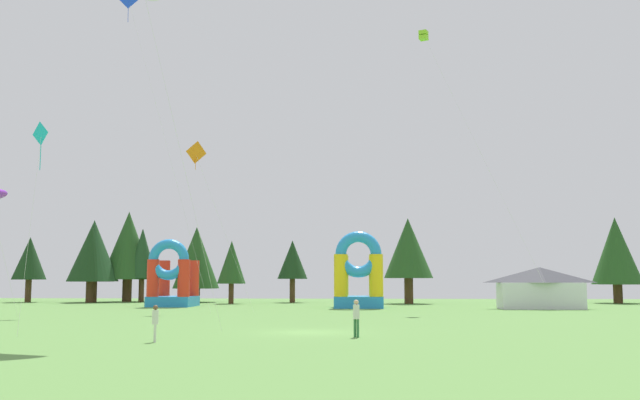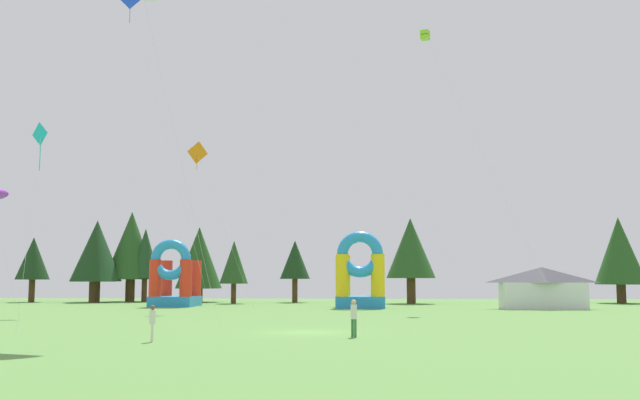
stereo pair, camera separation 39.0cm
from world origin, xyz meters
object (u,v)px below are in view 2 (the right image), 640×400
object	(u,v)px
kite_blue_diamond	(131,2)
inflatable_blue_arch	(360,279)
kite_lime_box	(426,36)
kite_orange_diamond	(197,154)
inflatable_yellow_castle	(174,282)
person_near_camera	(152,320)
kite_cyan_diamond	(42,137)
person_midfield	(354,315)
festival_tent	(542,288)

from	to	relation	value
kite_blue_diamond	inflatable_blue_arch	size ratio (longest dim) A/B	4.00
kite_lime_box	inflatable_blue_arch	bearing A→B (deg)	151.52
kite_orange_diamond	kite_blue_diamond	distance (m)	15.64
kite_blue_diamond	inflatable_yellow_castle	xyz separation A→B (m)	(2.14, 8.61, -24.74)
kite_blue_diamond	person_near_camera	size ratio (longest dim) A/B	17.92
kite_blue_diamond	kite_lime_box	size ratio (longest dim) A/B	1.11
kite_blue_diamond	kite_cyan_diamond	xyz separation A→B (m)	(3.10, -22.31, -16.71)
person_midfield	festival_tent	distance (m)	35.40
kite_orange_diamond	person_midfield	world-z (taller)	kite_orange_diamond
kite_lime_box	inflatable_blue_arch	size ratio (longest dim) A/B	3.59
inflatable_yellow_castle	festival_tent	bearing A→B (deg)	-5.72
kite_orange_diamond	inflatable_yellow_castle	distance (m)	15.56
person_near_camera	inflatable_blue_arch	size ratio (longest dim) A/B	0.22
inflatable_blue_arch	kite_cyan_diamond	bearing A→B (deg)	-120.53
kite_orange_diamond	festival_tent	world-z (taller)	kite_orange_diamond
person_near_camera	inflatable_yellow_castle	size ratio (longest dim) A/B	0.24
kite_blue_diamond	person_midfield	size ratio (longest dim) A/B	16.31
festival_tent	kite_lime_box	bearing A→B (deg)	-169.39
kite_cyan_diamond	kite_lime_box	bearing A→B (deg)	47.91
kite_lime_box	festival_tent	distance (m)	24.88
kite_lime_box	person_midfield	bearing A→B (deg)	-101.65
kite_lime_box	inflatable_yellow_castle	world-z (taller)	kite_lime_box
inflatable_blue_arch	kite_blue_diamond	bearing A→B (deg)	-161.85
kite_orange_diamond	festival_tent	distance (m)	32.46
kite_blue_diamond	inflatable_yellow_castle	bearing A→B (deg)	76.04
person_near_camera	festival_tent	xyz separation A→B (m)	(24.67, 34.45, 0.92)
kite_orange_diamond	festival_tent	xyz separation A→B (m)	(29.66, 6.96, -11.18)
kite_blue_diamond	inflatable_yellow_castle	distance (m)	26.28
kite_blue_diamond	person_midfield	world-z (taller)	kite_blue_diamond
kite_blue_diamond	person_near_camera	world-z (taller)	kite_blue_diamond
kite_lime_box	kite_cyan_diamond	xyz separation A→B (m)	(-23.14, -25.61, -14.15)
kite_orange_diamond	person_midfield	distance (m)	30.46
person_near_camera	inflatable_yellow_castle	distance (m)	39.07
kite_blue_diamond	inflatable_blue_arch	bearing A→B (deg)	18.15
kite_lime_box	kite_cyan_diamond	size ratio (longest dim) A/B	2.29
person_midfield	person_near_camera	world-z (taller)	person_midfield
person_near_camera	kite_cyan_diamond	bearing A→B (deg)	-147.81
kite_cyan_diamond	inflatable_yellow_castle	bearing A→B (deg)	91.77
kite_orange_diamond	kite_blue_diamond	bearing A→B (deg)	165.08
kite_cyan_diamond	kite_orange_diamond	bearing A→B (deg)	80.23
kite_blue_diamond	person_midfield	xyz separation A→B (m)	(20.13, -26.29, -26.06)
kite_lime_box	festival_tent	world-z (taller)	kite_lime_box
kite_orange_diamond	kite_lime_box	world-z (taller)	kite_lime_box
person_near_camera	inflatable_blue_arch	world-z (taller)	inflatable_blue_arch
inflatable_yellow_castle	kite_orange_diamond	bearing A→B (deg)	-66.59
kite_cyan_diamond	kite_blue_diamond	bearing A→B (deg)	97.90
kite_lime_box	festival_tent	size ratio (longest dim) A/B	3.49
kite_orange_diamond	inflatable_blue_arch	xyz separation A→B (m)	(13.52, 8.37, -10.42)
person_near_camera	festival_tent	size ratio (longest dim) A/B	0.22
kite_orange_diamond	person_midfield	size ratio (longest dim) A/B	8.03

